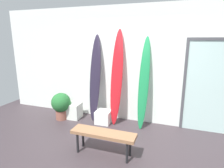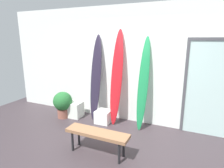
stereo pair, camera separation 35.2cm
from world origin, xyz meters
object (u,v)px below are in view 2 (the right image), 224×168
object	(u,v)px
surfboard_charcoal	(96,78)
surfboard_crimson	(117,78)
glass_door	(210,87)
bench	(97,134)
display_block_center	(75,110)
surfboard_emerald	(143,84)
display_block_left	(103,117)
potted_plant	(63,103)

from	to	relation	value
surfboard_charcoal	surfboard_crimson	size ratio (longest dim) A/B	0.95
surfboard_crimson	glass_door	distance (m)	2.02
bench	display_block_center	bearing A→B (deg)	137.34
surfboard_emerald	display_block_left	size ratio (longest dim) A/B	5.70
surfboard_charcoal	potted_plant	size ratio (longest dim) A/B	3.10
surfboard_crimson	display_block_center	world-z (taller)	surfboard_crimson
surfboard_emerald	display_block_center	world-z (taller)	surfboard_emerald
surfboard_crimson	surfboard_emerald	distance (m)	0.66
surfboard_emerald	bench	distance (m)	1.58
surfboard_charcoal	display_block_left	world-z (taller)	surfboard_charcoal
potted_plant	glass_door	bearing A→B (deg)	8.66
surfboard_charcoal	potted_plant	world-z (taller)	surfboard_charcoal
surfboard_emerald	bench	bearing A→B (deg)	-107.95
display_block_left	glass_door	distance (m)	2.49
display_block_center	glass_door	xyz separation A→B (m)	(3.14, 0.36, 0.86)
surfboard_crimson	bench	bearing A→B (deg)	-81.40
surfboard_crimson	display_block_center	bearing A→B (deg)	-172.82
surfboard_charcoal	potted_plant	distance (m)	1.10
display_block_center	surfboard_crimson	bearing A→B (deg)	7.18
surfboard_crimson	glass_door	size ratio (longest dim) A/B	1.10
display_block_center	glass_door	bearing A→B (deg)	6.47
display_block_center	surfboard_charcoal	bearing A→B (deg)	15.75
display_block_center	glass_door	world-z (taller)	glass_door
surfboard_emerald	bench	world-z (taller)	surfboard_emerald
surfboard_emerald	glass_door	world-z (taller)	surfboard_emerald
display_block_center	bench	size ratio (longest dim) A/B	0.34
potted_plant	surfboard_emerald	bearing A→B (deg)	8.21
glass_door	bench	size ratio (longest dim) A/B	1.77
bench	potted_plant	bearing A→B (deg)	146.19
display_block_left	bench	bearing A→B (deg)	-67.90
surfboard_emerald	glass_door	distance (m)	1.37
display_block_center	glass_door	size ratio (longest dim) A/B	0.19
display_block_center	display_block_left	bearing A→B (deg)	-1.16
glass_door	bench	xyz separation A→B (m)	(-1.80, -1.59, -0.68)
display_block_center	bench	distance (m)	1.83
display_block_left	potted_plant	distance (m)	1.14
surfboard_charcoal	bench	xyz separation A→B (m)	(0.78, -1.39, -0.68)
surfboard_emerald	surfboard_crimson	bearing A→B (deg)	179.15
surfboard_crimson	glass_door	world-z (taller)	surfboard_crimson
surfboard_charcoal	potted_plant	xyz separation A→B (m)	(-0.82, -0.32, -0.66)
bench	surfboard_crimson	bearing A→B (deg)	98.60
surfboard_charcoal	display_block_left	distance (m)	0.97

